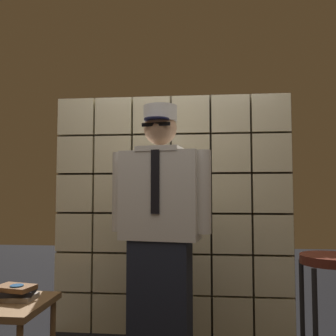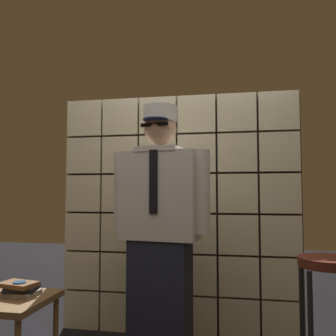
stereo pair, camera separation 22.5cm
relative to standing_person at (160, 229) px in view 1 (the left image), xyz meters
name	(u,v)px [view 1 (the left image)]	position (x,y,z in m)	size (l,w,h in m)	color
glass_block_wall	(171,213)	(0.02, 0.61, 0.07)	(2.00, 0.10, 2.00)	beige
standing_person	(160,229)	(0.00, 0.00, 0.00)	(0.70, 0.34, 1.75)	#1E2333
bar_stool	(332,292)	(1.01, -0.30, -0.31)	(0.34, 0.34, 0.80)	#592319
side_table	(3,313)	(-0.91, -0.32, -0.48)	(0.52, 0.52, 0.50)	brown
book_stack	(17,292)	(-0.86, -0.27, -0.37)	(0.25, 0.22, 0.09)	gray
coffee_mug	(17,293)	(-0.84, -0.30, -0.37)	(0.13, 0.08, 0.09)	navy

